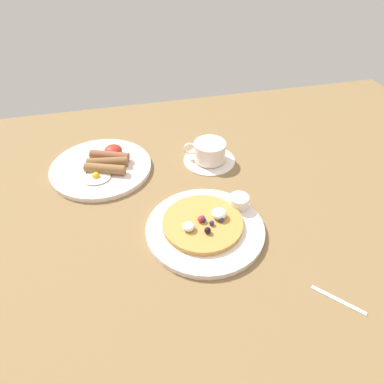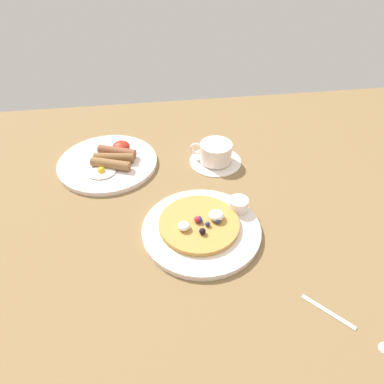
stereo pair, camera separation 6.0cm
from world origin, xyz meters
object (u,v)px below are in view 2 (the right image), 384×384
Objects in this scene: syrup_ramekin at (238,204)px; teaspoon at (363,332)px; coffee_cup at (215,152)px; breakfast_plate at (108,163)px; coffee_saucer at (215,161)px; pancake_plate at (201,230)px.

syrup_ramekin reaches higher than teaspoon.
coffee_cup reaches higher than teaspoon.
coffee_saucer is at bearing -5.27° from breakfast_plate.
syrup_ramekin is at bearing 26.83° from pancake_plate.
syrup_ramekin reaches higher than pancake_plate.
syrup_ramekin is 21.26cm from coffee_cup.
coffee_saucer is 1.27× the size of coffee_cup.
syrup_ramekin is at bearing -86.67° from coffee_saucer.
coffee_cup is 55.69cm from teaspoon.
breakfast_plate is at bearing 128.97° from teaspoon.
teaspoon is (14.40, -32.12, -2.60)cm from syrup_ramekin.
pancake_plate is 10.74cm from syrup_ramekin.
pancake_plate is at bearing -53.08° from breakfast_plate.
pancake_plate reaches higher than coffee_saucer.
breakfast_plate is 72.04cm from teaspoon.
breakfast_plate reaches higher than teaspoon.
coffee_saucer is 3.03cm from coffee_cup.
teaspoon is at bearing -51.03° from breakfast_plate.
breakfast_plate reaches higher than coffee_saucer.
breakfast_plate is at bearing 174.73° from coffee_saucer.
teaspoon is at bearing -73.65° from coffee_saucer.
pancake_plate is 35.82cm from breakfast_plate.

